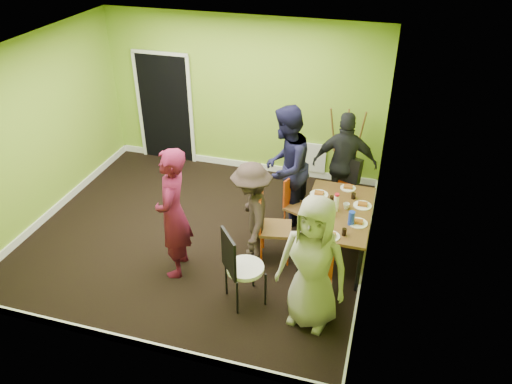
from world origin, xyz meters
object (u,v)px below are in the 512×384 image
at_px(person_front_end, 313,263).
at_px(person_back_end, 345,164).
at_px(chair_front_end, 317,274).
at_px(orange_bottle, 335,198).
at_px(person_left_far, 286,167).
at_px(blue_bottle, 351,218).
at_px(dining_table, 338,214).
at_px(chair_bentwood, 239,264).
at_px(person_standing, 173,214).
at_px(person_left_near, 252,214).
at_px(chair_left_far, 295,201).
at_px(chair_left_near, 269,222).
at_px(chair_back_end, 346,176).
at_px(thermos, 336,203).
at_px(easel, 345,150).

bearing_deg(person_front_end, person_back_end, 100.38).
height_order(chair_front_end, person_back_end, person_back_end).
bearing_deg(orange_bottle, person_left_far, 153.78).
bearing_deg(orange_bottle, blue_bottle, -60.89).
relative_size(dining_table, person_left_far, 0.78).
height_order(dining_table, chair_bentwood, chair_bentwood).
height_order(chair_bentwood, orange_bottle, chair_bentwood).
height_order(dining_table, blue_bottle, blue_bottle).
bearing_deg(person_standing, chair_bentwood, 58.63).
bearing_deg(person_left_near, person_front_end, 27.20).
distance_m(chair_left_far, chair_left_near, 0.80).
xyz_separation_m(chair_back_end, person_left_near, (-1.09, -1.49, 0.05)).
bearing_deg(person_left_near, chair_back_end, 123.81).
distance_m(chair_left_near, person_front_end, 1.33).
xyz_separation_m(chair_left_near, chair_bentwood, (-0.12, -0.98, 0.01)).
height_order(chair_back_end, person_front_end, person_front_end).
distance_m(chair_left_far, chair_bentwood, 1.79).
relative_size(chair_left_near, thermos, 4.40).
bearing_deg(person_back_end, orange_bottle, 83.77).
xyz_separation_m(dining_table, chair_left_far, (-0.69, 0.45, -0.20)).
bearing_deg(dining_table, chair_front_end, -94.08).
bearing_deg(chair_front_end, blue_bottle, 61.62).
bearing_deg(person_left_far, chair_left_far, 55.21).
bearing_deg(chair_left_far, easel, -178.97).
relative_size(blue_bottle, person_standing, 0.11).
bearing_deg(chair_front_end, chair_bentwood, -176.49).
bearing_deg(chair_back_end, easel, -61.28).
height_order(chair_left_near, chair_bentwood, chair_bentwood).
xyz_separation_m(chair_left_far, chair_front_end, (0.61, -1.55, 0.01)).
xyz_separation_m(easel, blue_bottle, (0.37, -2.19, 0.11)).
xyz_separation_m(chair_back_end, thermos, (-0.01, -1.09, 0.16)).
relative_size(chair_bentwood, blue_bottle, 5.49).
height_order(chair_front_end, chair_bentwood, chair_bentwood).
xyz_separation_m(person_standing, person_back_end, (1.94, 2.13, -0.07)).
distance_m(chair_left_far, person_left_far, 0.54).
height_order(easel, person_front_end, person_front_end).
distance_m(dining_table, orange_bottle, 0.26).
bearing_deg(easel, thermos, -86.27).
distance_m(chair_left_far, chair_back_end, 0.93).
relative_size(chair_back_end, person_left_near, 0.66).
bearing_deg(chair_left_far, person_left_far, -109.34).
height_order(dining_table, chair_left_near, chair_left_near).
bearing_deg(thermos, chair_front_end, -92.22).
relative_size(blue_bottle, person_back_end, 0.12).
relative_size(chair_back_end, person_front_end, 0.57).
bearing_deg(chair_bentwood, dining_table, 102.13).
relative_size(chair_front_end, easel, 0.60).
relative_size(chair_bentwood, easel, 0.72).
bearing_deg(chair_left_far, chair_bentwood, 10.92).
bearing_deg(chair_back_end, dining_table, 111.33).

